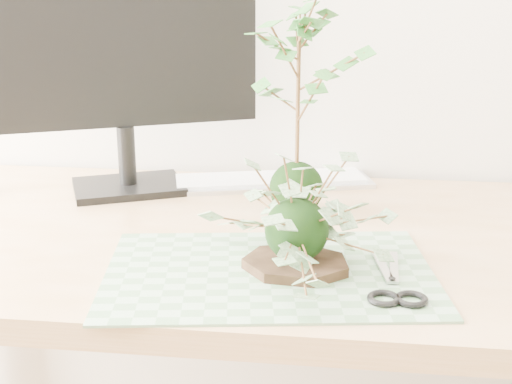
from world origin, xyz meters
The scene contains 8 objects.
desk centered at (0.01, 1.23, 0.65)m, with size 1.60×0.70×0.74m.
cutting_mat centered at (0.03, 1.06, 0.74)m, with size 0.48×0.32×0.00m, color #527950.
stone_dish centered at (0.07, 1.07, 0.75)m, with size 0.16×0.16×0.01m, color black.
ivy_kokedama centered at (0.07, 1.07, 0.85)m, with size 0.29×0.29×0.19m.
maple_kokedama centered at (0.05, 1.33, 1.03)m, with size 0.23×0.23×0.41m.
keyboard centered at (-0.02, 1.51, 0.75)m, with size 0.43×0.22×0.02m.
monitor centered at (-0.30, 1.44, 1.01)m, with size 0.50×0.25×0.47m.
scissors centered at (0.21, 1.01, 0.75)m, with size 0.08×0.19×0.01m.
Camera 1 is at (0.13, 0.11, 1.17)m, focal length 50.00 mm.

